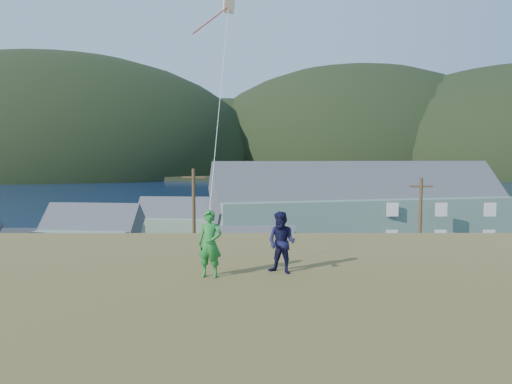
# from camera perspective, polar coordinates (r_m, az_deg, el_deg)

# --- Properties ---
(ground) EXTENTS (900.00, 900.00, 0.00)m
(ground) POSITION_cam_1_polar(r_m,az_deg,el_deg) (32.01, -2.61, -14.26)
(ground) COLOR #0A1638
(ground) RESTS_ON ground
(grass_strip) EXTENTS (110.00, 8.00, 0.10)m
(grass_strip) POSITION_cam_1_polar(r_m,az_deg,el_deg) (30.10, -2.78, -15.37)
(grass_strip) COLOR #4C3D19
(grass_strip) RESTS_ON ground
(waterfront_lot) EXTENTS (72.00, 36.00, 0.12)m
(waterfront_lot) POSITION_cam_1_polar(r_m,az_deg,el_deg) (48.41, -1.72, -7.80)
(waterfront_lot) COLOR #28282B
(waterfront_lot) RESTS_ON ground
(wharf) EXTENTS (26.00, 14.00, 0.90)m
(wharf) POSITION_cam_1_polar(r_m,az_deg,el_deg) (71.37, -6.02, -3.61)
(wharf) COLOR gray
(wharf) RESTS_ON ground
(far_shore) EXTENTS (900.00, 320.00, 2.00)m
(far_shore) POSITION_cam_1_polar(r_m,az_deg,el_deg) (360.45, -0.30, 2.76)
(far_shore) COLOR black
(far_shore) RESTS_ON ground
(far_hills) EXTENTS (760.00, 265.00, 143.00)m
(far_hills) POSITION_cam_1_polar(r_m,az_deg,el_deg) (311.70, 6.23, 2.70)
(far_hills) COLOR black
(far_hills) RESTS_ON ground
(lodge) EXTENTS (34.93, 16.72, 11.85)m
(lodge) POSITION_cam_1_polar(r_m,az_deg,el_deg) (52.83, 13.10, -1.96)
(lodge) COLOR slate
(lodge) RESTS_ON waterfront_lot
(shed_palegreen_near) EXTENTS (10.00, 6.90, 6.84)m
(shed_palegreen_near) POSITION_cam_1_polar(r_m,az_deg,el_deg) (48.02, -19.93, -5.10)
(shed_palegreen_near) COLOR slate
(shed_palegreen_near) RESTS_ON waterfront_lot
(shed_white) EXTENTS (7.02, 4.84, 5.40)m
(shed_white) POSITION_cam_1_polar(r_m,az_deg,el_deg) (38.06, -0.04, -7.98)
(shed_white) COLOR silver
(shed_white) RESTS_ON waterfront_lot
(shed_palegreen_far) EXTENTS (10.24, 6.33, 6.61)m
(shed_palegreen_far) POSITION_cam_1_polar(r_m,az_deg,el_deg) (56.07, -9.69, -3.64)
(shed_palegreen_far) COLOR gray
(shed_palegreen_far) RESTS_ON waterfront_lot
(utility_poles) EXTENTS (31.80, 0.24, 9.31)m
(utility_poles) POSITION_cam_1_polar(r_m,az_deg,el_deg) (32.58, -7.34, -5.73)
(utility_poles) COLOR #47331E
(utility_poles) RESTS_ON waterfront_lot
(parked_cars) EXTENTS (20.20, 12.61, 1.56)m
(parked_cars) POSITION_cam_1_polar(r_m,az_deg,el_deg) (52.65, -12.24, -6.03)
(parked_cars) COLOR #BDBDBD
(parked_cars) RESTS_ON waterfront_lot
(kite_flyer_green) EXTENTS (0.67, 0.51, 1.67)m
(kite_flyer_green) POSITION_cam_1_polar(r_m,az_deg,el_deg) (11.38, -5.79, -6.46)
(kite_flyer_green) COLOR #217B2E
(kite_flyer_green) RESTS_ON hillside
(kite_flyer_navy) EXTENTS (0.97, 0.90, 1.58)m
(kite_flyer_navy) POSITION_cam_1_polar(r_m,az_deg,el_deg) (11.75, 3.23, -6.32)
(kite_flyer_navy) COLOR #131336
(kite_flyer_navy) RESTS_ON hillside
(kite_rig) EXTENTS (0.91, 4.70, 11.75)m
(kite_rig) POSITION_cam_1_polar(r_m,az_deg,el_deg) (20.59, -3.79, 21.67)
(kite_rig) COLOR beige
(kite_rig) RESTS_ON ground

